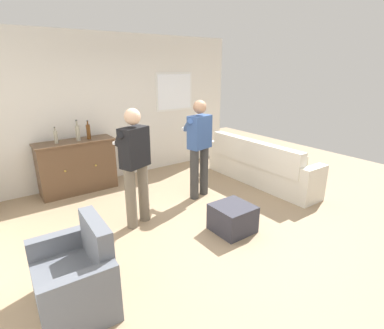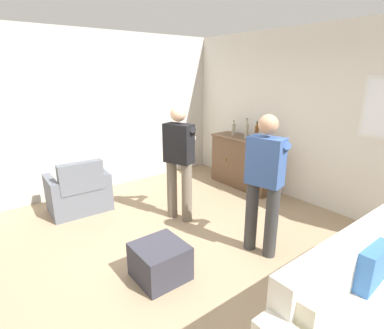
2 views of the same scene
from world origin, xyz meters
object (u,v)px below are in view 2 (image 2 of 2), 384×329
object	(u,v)px
person_standing_left	(179,158)
couch	(369,294)
bottle_wine_green	(257,133)
person_standing_right	(265,179)
sideboard_cabinet	(243,162)
bottle_spirits_clear	(246,131)
armchair	(79,194)
ottoman	(160,261)
bottle_liquor_amber	(233,130)

from	to	relation	value
person_standing_left	couch	bearing A→B (deg)	1.52
couch	person_standing_left	distance (m)	2.69
bottle_wine_green	person_standing_right	distance (m)	2.02
couch	sideboard_cabinet	bearing A→B (deg)	150.75
bottle_spirits_clear	person_standing_left	size ratio (longest dim) A/B	0.22
person_standing_left	person_standing_right	bearing A→B (deg)	11.35
armchair	person_standing_right	distance (m)	2.90
armchair	bottle_spirits_clear	world-z (taller)	bottle_spirits_clear
bottle_spirits_clear	ottoman	size ratio (longest dim) A/B	0.72
couch	person_standing_right	world-z (taller)	person_standing_right
person_standing_right	bottle_spirits_clear	bearing A→B (deg)	138.05
bottle_wine_green	ottoman	xyz separation A→B (m)	(1.05, -2.69, -0.89)
couch	bottle_spirits_clear	distance (m)	3.39
bottle_spirits_clear	person_standing_left	distance (m)	1.71
bottle_liquor_amber	couch	bearing A→B (deg)	-26.90
ottoman	person_standing_right	size ratio (longest dim) A/B	0.31
armchair	sideboard_cabinet	world-z (taller)	sideboard_cabinet
bottle_spirits_clear	person_standing_right	world-z (taller)	person_standing_right
bottle_wine_green	bottle_spirits_clear	size ratio (longest dim) A/B	0.90
sideboard_cabinet	bottle_liquor_amber	bearing A→B (deg)	-178.15
couch	ottoman	bearing A→B (deg)	-147.88
armchair	person_standing_right	xyz separation A→B (m)	(2.48, 1.36, 0.65)
couch	bottle_spirits_clear	xyz separation A→B (m)	(-2.89, 1.61, 0.75)
person_standing_left	bottle_liquor_amber	bearing A→B (deg)	110.11
ottoman	person_standing_left	distance (m)	1.56
bottle_wine_green	ottoman	size ratio (longest dim) A/B	0.65
bottle_wine_green	bottle_liquor_amber	bearing A→B (deg)	-179.02
sideboard_cabinet	ottoman	world-z (taller)	sideboard_cabinet
bottle_spirits_clear	person_standing_right	size ratio (longest dim) A/B	0.22
couch	bottle_spirits_clear	world-z (taller)	bottle_spirits_clear
couch	sideboard_cabinet	xyz separation A→B (m)	(-2.96, 1.66, 0.13)
bottle_liquor_amber	person_standing_left	bearing A→B (deg)	-69.89
bottle_wine_green	bottle_liquor_amber	world-z (taller)	bottle_wine_green
bottle_wine_green	bottle_liquor_amber	xyz separation A→B (m)	(-0.56, -0.01, -0.02)
ottoman	bottle_liquor_amber	bearing A→B (deg)	120.95
sideboard_cabinet	bottle_spirits_clear	world-z (taller)	bottle_spirits_clear
bottle_wine_green	couch	bearing A→B (deg)	-31.62
bottle_wine_green	armchair	bearing A→B (deg)	-111.19
person_standing_left	person_standing_right	xyz separation A→B (m)	(1.31, 0.26, 0.00)
couch	ottoman	xyz separation A→B (m)	(-1.64, -1.03, -0.15)
couch	bottle_liquor_amber	world-z (taller)	bottle_liquor_amber
sideboard_cabinet	bottle_liquor_amber	size ratio (longest dim) A/B	4.74
armchair	person_standing_right	bearing A→B (deg)	28.80
person_standing_right	armchair	bearing A→B (deg)	-151.20
couch	bottle_wine_green	world-z (taller)	bottle_wine_green
bottle_wine_green	ottoman	bearing A→B (deg)	-68.66
armchair	bottle_wine_green	xyz separation A→B (m)	(1.10, 2.83, 0.79)
bottle_spirits_clear	person_standing_right	xyz separation A→B (m)	(1.58, -1.42, -0.15)
couch	person_standing_right	bearing A→B (deg)	171.59
sideboard_cabinet	bottle_spirits_clear	bearing A→B (deg)	-31.57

